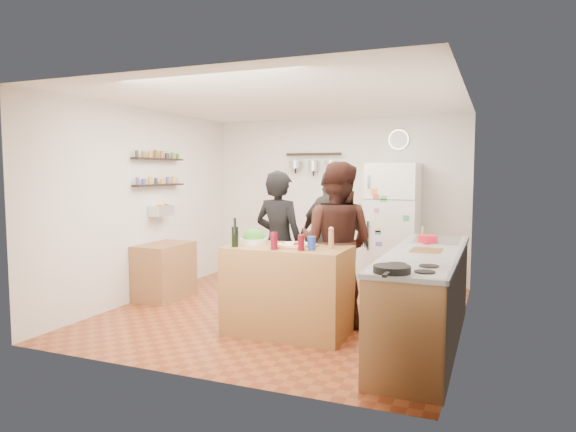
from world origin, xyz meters
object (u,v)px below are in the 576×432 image
at_px(person_center, 336,243).
at_px(side_table, 165,271).
at_px(skillet, 392,269).
at_px(salt_canister, 311,243).
at_px(person_back, 333,239).
at_px(prep_island, 288,290).
at_px(wine_bottle, 235,237).
at_px(red_bowl, 428,239).
at_px(pepper_mill, 331,240).
at_px(person_left, 279,243).
at_px(salad_bowl, 254,241).
at_px(counter_run, 425,299).
at_px(fridge, 393,226).
at_px(wall_clock, 399,140).

relative_size(person_center, side_table, 2.24).
bearing_deg(skillet, salt_canister, 137.10).
bearing_deg(person_back, salt_canister, 118.67).
bearing_deg(side_table, person_center, -4.57).
bearing_deg(person_back, prep_island, 103.21).
bearing_deg(wine_bottle, red_bowl, 27.24).
distance_m(salt_canister, skillet, 1.32).
xyz_separation_m(pepper_mill, person_back, (-0.29, 1.00, -0.13)).
bearing_deg(skillet, pepper_mill, 127.40).
bearing_deg(person_left, prep_island, 129.29).
height_order(salad_bowl, skillet, skillet).
relative_size(person_left, red_bowl, 7.98).
height_order(wine_bottle, counter_run, wine_bottle).
distance_m(skillet, fridge, 3.54).
height_order(person_center, red_bowl, person_center).
height_order(pepper_mill, wall_clock, wall_clock).
bearing_deg(fridge, pepper_mill, -93.94).
relative_size(prep_island, person_back, 0.72).
xyz_separation_m(wine_bottle, person_back, (0.66, 1.27, -0.15)).
relative_size(prep_island, person_left, 0.74).
relative_size(person_center, red_bowl, 8.42).
xyz_separation_m(red_bowl, side_table, (-3.39, 0.02, -0.60)).
bearing_deg(pepper_mill, person_center, 101.03).
relative_size(pepper_mill, person_center, 0.10).
height_order(person_back, counter_run, person_back).
xyz_separation_m(prep_island, counter_run, (1.37, 0.17, -0.01)).
bearing_deg(wine_bottle, salad_bowl, 73.50).
height_order(pepper_mill, person_center, person_center).
xyz_separation_m(prep_island, fridge, (0.62, 2.47, 0.45)).
bearing_deg(person_center, wine_bottle, 45.37).
bearing_deg(person_back, skillet, 139.89).
relative_size(fridge, side_table, 2.25).
height_order(pepper_mill, fridge, fridge).
bearing_deg(wine_bottle, prep_island, 23.75).
bearing_deg(salad_bowl, person_back, 60.06).
distance_m(prep_island, person_left, 0.81).
bearing_deg(person_center, red_bowl, -166.39).
bearing_deg(prep_island, wall_clock, 77.56).
xyz_separation_m(skillet, red_bowl, (0.05, 1.73, 0.02)).
bearing_deg(salad_bowl, wall_clock, 69.32).
height_order(person_back, fridge, fridge).
height_order(salad_bowl, pepper_mill, pepper_mill).
height_order(prep_island, salad_bowl, salad_bowl).
height_order(pepper_mill, salt_canister, pepper_mill).
relative_size(person_left, counter_run, 0.64).
bearing_deg(salt_canister, side_table, 160.12).
bearing_deg(person_back, person_left, 61.96).
xyz_separation_m(pepper_mill, person_center, (-0.10, 0.49, -0.10)).
relative_size(salad_bowl, skillet, 1.04).
bearing_deg(person_back, fridge, -86.36).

